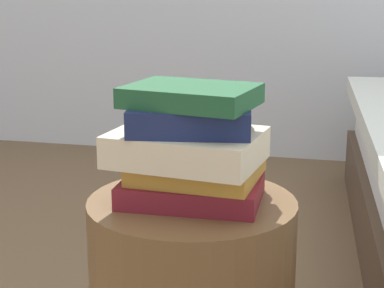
{
  "coord_description": "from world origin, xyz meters",
  "views": [
    {
      "loc": [
        0.27,
        -1.14,
        0.87
      ],
      "look_at": [
        0.0,
        0.0,
        0.56
      ],
      "focal_mm": 60.06,
      "sensor_mm": 36.0,
      "label": 1
    }
  ],
  "objects_px": {
    "book_navy": "(192,119)",
    "book_forest": "(190,95)",
    "book_maroon": "(194,191)",
    "book_cream": "(187,147)",
    "book_ochre": "(197,169)"
  },
  "relations": [
    {
      "from": "book_navy",
      "to": "book_forest",
      "type": "xyz_separation_m",
      "value": [
        -0.01,
        0.0,
        0.04
      ]
    },
    {
      "from": "book_maroon",
      "to": "book_cream",
      "type": "relative_size",
      "value": 0.96
    },
    {
      "from": "book_ochre",
      "to": "book_navy",
      "type": "relative_size",
      "value": 1.04
    },
    {
      "from": "book_maroon",
      "to": "book_cream",
      "type": "height_order",
      "value": "book_cream"
    },
    {
      "from": "book_ochre",
      "to": "book_cream",
      "type": "xyz_separation_m",
      "value": [
        -0.02,
        -0.02,
        0.05
      ]
    },
    {
      "from": "book_navy",
      "to": "book_forest",
      "type": "height_order",
      "value": "book_forest"
    },
    {
      "from": "book_ochre",
      "to": "book_forest",
      "type": "bearing_deg",
      "value": -113.34
    },
    {
      "from": "book_cream",
      "to": "book_navy",
      "type": "distance_m",
      "value": 0.06
    },
    {
      "from": "book_ochre",
      "to": "book_cream",
      "type": "distance_m",
      "value": 0.05
    },
    {
      "from": "book_ochre",
      "to": "book_cream",
      "type": "height_order",
      "value": "book_cream"
    },
    {
      "from": "book_maroon",
      "to": "book_ochre",
      "type": "relative_size",
      "value": 1.13
    },
    {
      "from": "book_maroon",
      "to": "book_forest",
      "type": "distance_m",
      "value": 0.19
    },
    {
      "from": "book_maroon",
      "to": "book_cream",
      "type": "xyz_separation_m",
      "value": [
        -0.01,
        -0.01,
        0.09
      ]
    },
    {
      "from": "book_maroon",
      "to": "book_navy",
      "type": "height_order",
      "value": "book_navy"
    },
    {
      "from": "book_maroon",
      "to": "book_ochre",
      "type": "xyz_separation_m",
      "value": [
        0.0,
        0.02,
        0.04
      ]
    }
  ]
}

